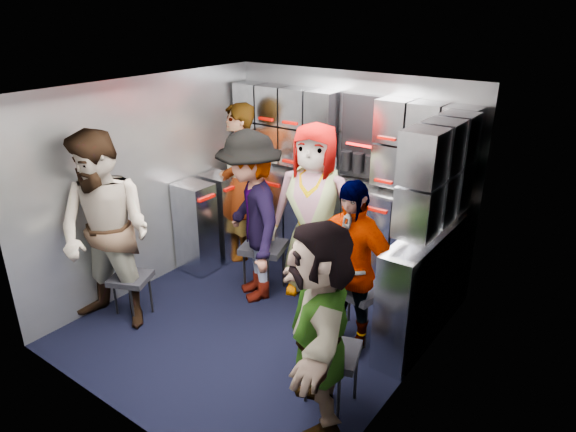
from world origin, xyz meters
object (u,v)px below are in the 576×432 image
Objects in this scene: jump_seat_mid_left at (264,249)px; attendant_arc_a at (106,234)px; jump_seat_mid_right at (358,291)px; jump_seat_near_left at (131,280)px; attendant_arc_e at (319,326)px; attendant_arc_b at (251,218)px; attendant_arc_c at (314,211)px; jump_seat_near_right at (332,355)px; attendant_standing at (239,183)px; jump_seat_center at (323,247)px; attendant_arc_d at (350,267)px.

attendant_arc_a is at bearing -118.21° from jump_seat_mid_left.
jump_seat_mid_right is (1.16, -0.15, 0.01)m from jump_seat_mid_left.
attendant_arc_e is at bearing -1.75° from jump_seat_near_left.
attendant_arc_b is (0.00, -0.18, 0.41)m from jump_seat_mid_left.
attendant_arc_c reaches higher than attendant_arc_e.
jump_seat_mid_left is 0.29× the size of attendant_arc_a.
jump_seat_near_right is at bearing -67.89° from attendant_arc_c.
attendant_arc_c is (1.10, -0.15, -0.02)m from attendant_standing.
jump_seat_mid_right is 1.05× the size of jump_seat_near_right.
jump_seat_center is at bearing 73.72° from attendant_arc_c.
jump_seat_mid_left is at bearing -162.93° from attendant_arc_c.
attendant_arc_d is at bearing 158.30° from attendant_arc_e.
jump_seat_near_left is at bearing -145.00° from attendant_arc_c.
jump_seat_mid_left is 1.53m from attendant_arc_a.
attendant_arc_b is 1.12× the size of attendant_arc_d.
jump_seat_mid_left is 0.66m from attendant_arc_c.
jump_seat_mid_right is 0.36m from attendant_arc_d.
jump_seat_mid_right is 0.96m from attendant_arc_c.
jump_seat_near_left is 2.08m from jump_seat_mid_right.
attendant_arc_a is at bearing -90.00° from jump_seat_near_left.
attendant_arc_e reaches higher than jump_seat_mid_left.
attendant_arc_e reaches higher than jump_seat_center.
jump_seat_mid_left is 0.29× the size of attendant_standing.
jump_seat_mid_right is 0.87m from jump_seat_near_right.
attendant_standing is (-0.69, 0.43, 0.45)m from jump_seat_mid_left.
attendant_arc_b is 1.11× the size of attendant_arc_e.
attendant_arc_a reaches higher than attendant_arc_e.
attendant_standing is at bearing -165.44° from attendant_arc_e.
attendant_arc_b is (-1.16, -0.03, 0.40)m from jump_seat_mid_right.
jump_seat_near_left is at bearing -130.01° from attendant_arc_e.
attendant_standing reaches higher than jump_seat_near_left.
attendant_arc_e is at bearing 10.79° from attendant_standing.
attendant_standing is (-1.85, 0.58, 0.44)m from jump_seat_mid_right.
attendant_arc_a is (0.00, -1.71, 0.02)m from attendant_standing.
attendant_arc_a reaches higher than jump_seat_center.
jump_seat_near_right is at bearing -8.39° from attendant_arc_a.
attendant_arc_a is (-0.69, -1.28, 0.46)m from jump_seat_mid_left.
attendant_standing is 1.17× the size of attendant_arc_e.
jump_seat_near_left is 1.83m from attendant_arc_c.
attendant_arc_d is (1.85, -0.76, -0.13)m from attendant_standing.
attendant_arc_c is at bearing 33.35° from jump_seat_mid_left.
attendant_arc_b reaches higher than jump_seat_mid_left.
jump_seat_center is 0.29× the size of attendant_arc_b.
jump_seat_mid_right is at bearing 155.49° from attendant_arc_e.
attendant_arc_e is at bearing -13.25° from attendant_arc_a.
attendant_arc_c reaches higher than jump_seat_mid_right.
jump_seat_near_left is at bearing -154.59° from attendant_arc_d.
attendant_arc_d is (1.85, 0.95, -0.15)m from attendant_arc_a.
jump_seat_center is 1.01× the size of jump_seat_near_right.
jump_seat_center is 0.32× the size of attendant_arc_e.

